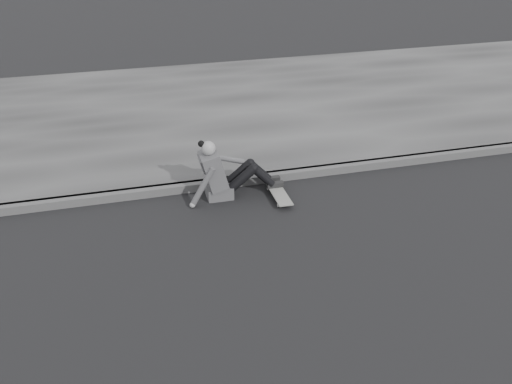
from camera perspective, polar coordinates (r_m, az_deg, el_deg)
ground at (r=6.39m, az=5.21°, el=-9.55°), size 80.00×80.00×0.00m
curb at (r=8.43m, az=-0.64°, el=1.27°), size 24.00×0.16×0.12m
sidewalk at (r=11.14m, az=-4.54°, el=8.18°), size 24.00×6.00×0.12m
skateboard at (r=8.05m, az=2.25°, el=-0.10°), size 0.20×0.78×0.09m
seated_woman at (r=7.96m, az=-3.30°, el=1.89°), size 1.38×0.46×0.88m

